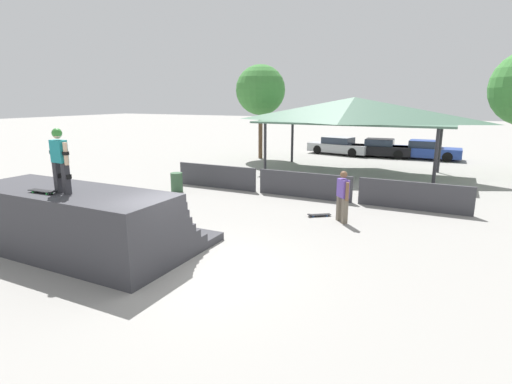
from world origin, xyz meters
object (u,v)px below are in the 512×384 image
Objects in this scene: tree_beside_pavilion at (261,90)px; parked_car_silver at (339,146)px; skater_on_deck at (60,156)px; trash_bin at (177,182)px; parked_car_blue at (426,150)px; skateboard_on_deck at (43,191)px; bystander_walking at (343,194)px; parked_car_black at (380,148)px; skateboard_on_ground at (318,215)px.

parked_car_silver is (4.32, 4.40, -3.97)m from tree_beside_pavilion.
parked_car_silver is at bearing 92.11° from skater_on_deck.
skater_on_deck is 1.86× the size of trash_bin.
trash_bin is 18.02m from parked_car_blue.
parked_car_silver is at bearing -178.16° from parked_car_blue.
tree_beside_pavilion is 11.96m from parked_car_blue.
trash_bin is 0.18× the size of parked_car_silver.
trash_bin is at bearing 101.55° from skateboard_on_deck.
tree_beside_pavilion is (-8.87, 12.05, 3.62)m from bystander_walking.
tree_beside_pavilion is 1.43× the size of parked_car_blue.
skateboard_on_deck reaches higher than trash_bin.
parked_car_black is (7.30, 4.41, -3.97)m from tree_beside_pavilion.
skateboard_on_ground is at bearing -55.87° from tree_beside_pavilion.
skateboard_on_deck is at bearing -76.11° from trash_bin.
tree_beside_pavilion is at bearing 96.29° from trash_bin.
skater_on_deck is 8.41m from bystander_walking.
tree_beside_pavilion reaches higher than parked_car_black.
tree_beside_pavilion is 7.34m from parked_car_silver.
bystander_walking is 7.77m from trash_bin.
parked_car_silver is 1.08× the size of parked_car_blue.
skateboard_on_deck is at bearing -107.81° from parked_car_blue.
trash_bin is 0.20× the size of parked_car_black.
parked_car_blue is (2.97, 0.25, 0.00)m from parked_car_black.
skater_on_deck is 0.98m from skateboard_on_deck.
tree_beside_pavilion is (-3.09, 18.55, 2.77)m from skateboard_on_deck.
trash_bin is (-1.89, 7.64, -1.38)m from skateboard_on_deck.
bystander_walking is at bearing -53.64° from tree_beside_pavilion.
parked_car_blue is (2.28, 16.45, 0.54)m from skateboard_on_ground.
skater_on_deck is at bearing 25.46° from skateboard_on_deck.
bystander_walking is 16.54m from parked_car_black.
trash_bin is 16.48m from parked_car_black.
skateboard_on_ground is (-0.88, 0.26, -0.90)m from bystander_walking.
skateboard_on_ground is 16.22m from parked_car_black.
parked_car_blue is at bearing -134.66° from skateboard_on_ground.
parked_car_blue is (5.95, 0.26, 0.00)m from parked_car_silver.
skater_on_deck is at bearing -79.10° from tree_beside_pavilion.
trash_bin is at bearing -44.15° from skateboard_on_ground.
parked_car_black is at bearing 77.27° from skateboard_on_deck.
bystander_walking is at bearing -64.07° from parked_car_silver.
skater_on_deck is 8.08m from trash_bin.
parked_car_silver is (-4.55, 16.45, -0.35)m from bystander_walking.
tree_beside_pavilion reaches higher than parked_car_silver.
skateboard_on_deck is 19.01m from tree_beside_pavilion.
tree_beside_pavilion is 9.41m from parked_car_black.
skateboard_on_deck reaches higher than parked_car_black.
skater_on_deck is at bearing -81.53° from parked_car_silver.
trash_bin is 0.19× the size of parked_car_blue.
parked_car_blue is at bearing 70.46° from skateboard_on_deck.
tree_beside_pavilion is at bearing 97.12° from skateboard_on_deck.
skateboard_on_ground is 16.61m from parked_car_silver.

